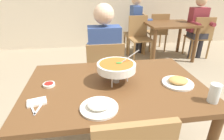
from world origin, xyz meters
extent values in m
cube|color=brown|center=(0.00, 0.00, 0.75)|extent=(1.37, 0.92, 0.04)
cylinder|color=brown|center=(-0.63, 0.40, 0.36)|extent=(0.07, 0.07, 0.73)
cylinder|color=brown|center=(0.63, 0.40, 0.36)|extent=(0.07, 0.07, 0.73)
cube|color=olive|center=(0.00, 0.84, 0.43)|extent=(0.44, 0.44, 0.03)
cube|color=olive|center=(0.00, 0.64, 0.68)|extent=(0.42, 0.04, 0.45)
cylinder|color=olive|center=(0.19, 1.03, 0.21)|extent=(0.04, 0.04, 0.42)
cylinder|color=olive|center=(-0.19, 1.03, 0.21)|extent=(0.04, 0.04, 0.42)
cylinder|color=olive|center=(0.19, 0.65, 0.21)|extent=(0.04, 0.04, 0.42)
cylinder|color=olive|center=(-0.19, 0.65, 0.21)|extent=(0.04, 0.04, 0.42)
cylinder|color=#2D2D38|center=(0.10, 0.86, 0.23)|extent=(0.10, 0.10, 0.45)
cylinder|color=#2D2D38|center=(-0.10, 0.86, 0.23)|extent=(0.10, 0.10, 0.45)
cube|color=#2D2D38|center=(0.00, 0.82, 0.51)|extent=(0.32, 0.32, 0.12)
cube|color=#334C8C|center=(0.00, 0.74, 0.82)|extent=(0.36, 0.20, 0.50)
sphere|color=beige|center=(0.00, 0.74, 1.20)|extent=(0.22, 0.22, 0.22)
cylinder|color=#334C8C|center=(0.16, 0.94, 0.77)|extent=(0.08, 0.28, 0.08)
cylinder|color=#334C8C|center=(-0.16, 0.94, 0.77)|extent=(0.08, 0.28, 0.08)
cylinder|color=silver|center=(0.11, 0.03, 0.82)|extent=(0.01, 0.01, 0.10)
cylinder|color=silver|center=(-0.03, 0.11, 0.82)|extent=(0.01, 0.01, 0.10)
cylinder|color=silver|center=(-0.03, -0.05, 0.82)|extent=(0.01, 0.01, 0.10)
torus|color=silver|center=(0.02, 0.03, 0.87)|extent=(0.21, 0.21, 0.01)
cylinder|color=#B2B2B7|center=(0.02, 0.03, 0.79)|extent=(0.05, 0.05, 0.04)
cone|color=orange|center=(0.02, 0.03, 0.82)|extent=(0.02, 0.02, 0.04)
cylinder|color=white|center=(0.02, 0.03, 0.90)|extent=(0.30, 0.30, 0.06)
cylinder|color=#AD6023|center=(0.02, 0.03, 0.92)|extent=(0.26, 0.26, 0.01)
ellipsoid|color=#388433|center=(0.04, 0.03, 0.93)|extent=(0.05, 0.03, 0.01)
cylinder|color=silver|center=(0.11, 0.05, 0.96)|extent=(0.18, 0.01, 0.13)
cylinder|color=white|center=(-0.15, -0.30, 0.78)|extent=(0.24, 0.24, 0.01)
ellipsoid|color=white|center=(-0.15, -0.30, 0.80)|extent=(0.15, 0.13, 0.04)
cylinder|color=white|center=(0.49, -0.08, 0.78)|extent=(0.24, 0.24, 0.01)
ellipsoid|color=tan|center=(0.49, -0.08, 0.80)|extent=(0.15, 0.13, 0.04)
cylinder|color=white|center=(-0.51, 0.04, 0.78)|extent=(0.09, 0.09, 0.02)
cylinder|color=maroon|center=(-0.51, 0.04, 0.79)|extent=(0.07, 0.07, 0.01)
cube|color=white|center=(-0.55, -0.18, 0.78)|extent=(0.14, 0.11, 0.02)
cube|color=silver|center=(-0.57, -0.23, 0.77)|extent=(0.08, 0.16, 0.01)
cube|color=silver|center=(-0.52, -0.23, 0.77)|extent=(0.05, 0.17, 0.01)
cylinder|color=silver|center=(0.60, -0.33, 0.83)|extent=(0.07, 0.07, 0.13)
cylinder|color=gold|center=(0.60, -0.33, 0.81)|extent=(0.06, 0.06, 0.08)
cube|color=brown|center=(1.57, 2.39, 0.75)|extent=(1.00, 0.80, 0.04)
cylinder|color=brown|center=(1.13, 2.05, 0.36)|extent=(0.07, 0.07, 0.73)
cylinder|color=brown|center=(2.01, 2.05, 0.36)|extent=(0.07, 0.07, 0.73)
cylinder|color=brown|center=(1.13, 2.73, 0.36)|extent=(0.07, 0.07, 0.73)
cylinder|color=brown|center=(2.01, 2.73, 0.36)|extent=(0.07, 0.07, 0.73)
cube|color=olive|center=(0.93, 2.89, 0.43)|extent=(0.46, 0.46, 0.03)
cube|color=olive|center=(1.13, 2.88, 0.68)|extent=(0.06, 0.42, 0.45)
cylinder|color=olive|center=(0.75, 3.09, 0.21)|extent=(0.04, 0.04, 0.42)
cylinder|color=olive|center=(0.73, 2.71, 0.21)|extent=(0.04, 0.04, 0.42)
cylinder|color=olive|center=(1.13, 3.07, 0.21)|extent=(0.04, 0.04, 0.42)
cylinder|color=olive|center=(1.11, 2.69, 0.21)|extent=(0.04, 0.04, 0.42)
cube|color=olive|center=(2.25, 2.40, 0.43)|extent=(0.48, 0.48, 0.03)
cube|color=olive|center=(2.23, 2.20, 0.68)|extent=(0.42, 0.08, 0.45)
cylinder|color=olive|center=(2.46, 2.57, 0.21)|extent=(0.04, 0.04, 0.42)
cylinder|color=olive|center=(2.08, 2.60, 0.21)|extent=(0.04, 0.04, 0.42)
cylinder|color=olive|center=(2.42, 2.19, 0.21)|extent=(0.04, 0.04, 0.42)
cylinder|color=olive|center=(2.05, 2.23, 0.21)|extent=(0.04, 0.04, 0.42)
cube|color=olive|center=(0.95, 2.44, 0.43)|extent=(0.47, 0.47, 0.03)
cube|color=olive|center=(0.94, 2.63, 0.68)|extent=(0.42, 0.07, 0.45)
cylinder|color=olive|center=(0.78, 2.23, 0.21)|extent=(0.04, 0.04, 0.42)
cylinder|color=olive|center=(1.16, 2.26, 0.21)|extent=(0.04, 0.04, 0.42)
cylinder|color=olive|center=(0.75, 2.61, 0.21)|extent=(0.04, 0.04, 0.42)
cylinder|color=olive|center=(1.13, 2.64, 0.21)|extent=(0.04, 0.04, 0.42)
cube|color=olive|center=(1.52, 2.99, 0.43)|extent=(0.47, 0.47, 0.03)
cube|color=olive|center=(1.51, 2.80, 0.68)|extent=(0.42, 0.07, 0.45)
cylinder|color=olive|center=(1.72, 3.17, 0.21)|extent=(0.04, 0.04, 0.42)
cylinder|color=olive|center=(1.35, 3.20, 0.21)|extent=(0.04, 0.04, 0.42)
cylinder|color=olive|center=(1.70, 2.79, 0.21)|extent=(0.04, 0.04, 0.42)
cylinder|color=olive|center=(1.32, 2.82, 0.21)|extent=(0.04, 0.04, 0.42)
cylinder|color=#2D2D38|center=(1.08, 2.81, 0.23)|extent=(0.10, 0.10, 0.45)
cylinder|color=#2D2D38|center=(1.08, 3.01, 0.23)|extent=(0.10, 0.10, 0.45)
cube|color=#2D2D38|center=(1.04, 2.91, 0.51)|extent=(0.32, 0.32, 0.12)
cube|color=#334C8C|center=(0.96, 2.91, 0.82)|extent=(0.20, 0.36, 0.50)
sphere|color=tan|center=(0.96, 2.91, 1.20)|extent=(0.22, 0.22, 0.22)
cylinder|color=#334C8C|center=(1.16, 2.75, 0.77)|extent=(0.28, 0.08, 0.08)
cylinder|color=#334C8C|center=(1.16, 3.07, 0.77)|extent=(0.28, 0.08, 0.08)
cylinder|color=#2D2D38|center=(2.08, 2.28, 0.23)|extent=(0.10, 0.10, 0.45)
cylinder|color=#2D2D38|center=(2.28, 2.28, 0.23)|extent=(0.10, 0.10, 0.45)
cube|color=#2D2D38|center=(2.18, 2.32, 0.51)|extent=(0.32, 0.32, 0.12)
cube|color=maroon|center=(2.18, 2.40, 0.82)|extent=(0.36, 0.20, 0.50)
sphere|color=tan|center=(2.18, 2.40, 1.20)|extent=(0.22, 0.22, 0.22)
cylinder|color=maroon|center=(2.02, 2.20, 0.77)|extent=(0.08, 0.28, 0.08)
cylinder|color=maroon|center=(2.34, 2.20, 0.77)|extent=(0.08, 0.28, 0.08)
camera|label=1|loc=(-0.20, -1.22, 1.46)|focal=28.91mm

